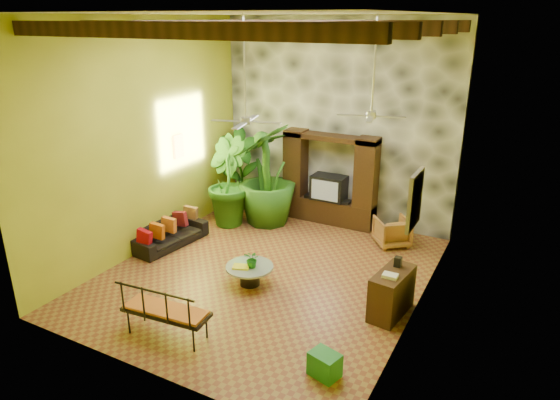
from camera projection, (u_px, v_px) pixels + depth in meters
The scene contains 23 objects.
ground at pixel (268, 273), 10.26m from camera, with size 7.00×7.00×0.00m, color brown.
ceiling at pixel (265, 13), 8.54m from camera, with size 6.00×7.00×0.02m, color silver.
back_wall at pixel (337, 123), 12.29m from camera, with size 6.00×0.02×5.00m, color #A2A826.
left_wall at pixel (146, 138), 10.73m from camera, with size 0.02×7.00×5.00m, color #A2A826.
right_wall at pixel (428, 178), 8.06m from camera, with size 0.02×7.00×5.00m, color #A2A826.
stone_accent_wall at pixel (336, 123), 12.24m from camera, with size 5.98×0.10×4.98m, color #303337.
ceiling_beams at pixel (266, 27), 8.61m from camera, with size 5.95×5.36×0.22m.
entertainment_center at pixel (329, 186), 12.52m from camera, with size 2.40×0.55×2.30m.
ceiling_fan_front at pixel (245, 109), 8.84m from camera, with size 1.28×1.28×1.86m.
ceiling_fan_back at pixel (372, 104), 9.37m from camera, with size 1.28×1.28×1.86m.
wall_art_mask at pixel (178, 146), 11.68m from camera, with size 0.06×0.32×0.55m, color yellow.
wall_art_painting at pixel (415, 200), 7.65m from camera, with size 0.06×0.70×0.90m, color #255089.
sofa at pixel (170, 234), 11.43m from camera, with size 1.84×0.72×0.54m, color black.
wicker_armchair at pixel (392, 231), 11.41m from camera, with size 0.71×0.73×0.66m, color olive.
tall_plant_a at pixel (240, 169), 13.39m from camera, with size 1.18×0.80×2.23m, color #1D5516.
tall_plant_b at pixel (226, 181), 12.38m from camera, with size 1.22×0.99×2.22m, color #26651A.
tall_plant_c at pixel (267, 175), 12.35m from camera, with size 1.43×1.43×2.55m, color #275D18.
coffee_table at pixel (250, 272), 9.73m from camera, with size 0.93×0.93×0.40m.
centerpiece_plant at pixel (252, 259), 9.57m from camera, with size 0.31×0.27×0.35m, color #1B671B.
yellow_tray at pixel (241, 267), 9.61m from camera, with size 0.32×0.23×0.03m, color yellow.
iron_bench at pixel (163, 309), 7.98m from camera, with size 1.51×0.66×0.57m.
side_console at pixel (392, 293), 8.70m from camera, with size 0.46×1.02×0.82m, color #321A10.
green_bin at pixel (325, 365), 7.25m from camera, with size 0.43×0.32×0.38m, color #217E2B.
Camera 1 is at (4.53, -7.91, 4.93)m, focal length 32.00 mm.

